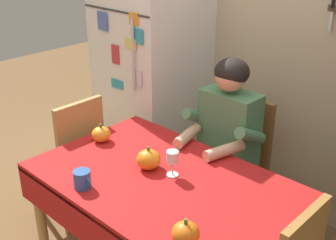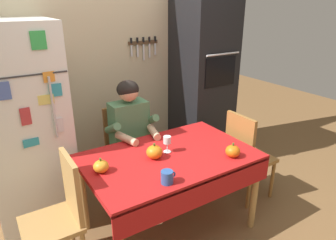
{
  "view_description": "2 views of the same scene",
  "coord_description": "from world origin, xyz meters",
  "views": [
    {
      "loc": [
        1.37,
        -1.3,
        1.97
      ],
      "look_at": [
        -0.03,
        0.16,
        1.05
      ],
      "focal_mm": 46.66,
      "sensor_mm": 36.0,
      "label": 1
    },
    {
      "loc": [
        -1.21,
        -1.79,
        1.93
      ],
      "look_at": [
        0.06,
        0.21,
        1.0
      ],
      "focal_mm": 32.63,
      "sensor_mm": 36.0,
      "label": 2
    }
  ],
  "objects": [
    {
      "name": "refrigerator",
      "position": [
        -0.95,
        0.96,
        0.9
      ],
      "size": [
        0.68,
        0.71,
        1.8
      ],
      "color": "white",
      "rests_on": "ground"
    },
    {
      "name": "seated_person",
      "position": [
        -0.05,
        0.68,
        0.74
      ],
      "size": [
        0.47,
        0.55,
        1.25
      ],
      "color": "#38384C",
      "rests_on": "ground"
    },
    {
      "name": "chair_behind_person",
      "position": [
        -0.05,
        0.87,
        0.51
      ],
      "size": [
        0.4,
        0.4,
        0.93
      ],
      "color": "brown",
      "rests_on": "ground"
    },
    {
      "name": "back_wall_assembly",
      "position": [
        0.05,
        1.35,
        1.3
      ],
      "size": [
        3.7,
        0.13,
        2.6
      ],
      "color": "#BCAD89",
      "rests_on": "ground"
    },
    {
      "name": "pumpkin_large",
      "position": [
        -0.57,
        0.15,
        0.79
      ],
      "size": [
        0.12,
        0.12,
        0.12
      ],
      "color": "orange",
      "rests_on": "dining_table"
    },
    {
      "name": "pumpkin_medium",
      "position": [
        -0.13,
        0.12,
        0.79
      ],
      "size": [
        0.13,
        0.13,
        0.13
      ],
      "color": "orange",
      "rests_on": "dining_table"
    },
    {
      "name": "chair_left_side",
      "position": [
        -0.9,
        0.15,
        0.51
      ],
      "size": [
        0.4,
        0.4,
        0.93
      ],
      "color": "tan",
      "rests_on": "ground"
    },
    {
      "name": "pumpkin_small",
      "position": [
        0.42,
        -0.2,
        0.79
      ],
      "size": [
        0.12,
        0.12,
        0.12
      ],
      "color": "orange",
      "rests_on": "dining_table"
    },
    {
      "name": "dining_table",
      "position": [
        0.0,
        0.08,
        0.66
      ],
      "size": [
        1.4,
        0.9,
        0.74
      ],
      "color": "tan",
      "rests_on": "ground"
    },
    {
      "name": "coffee_mug",
      "position": [
        -0.24,
        -0.24,
        0.79
      ],
      "size": [
        0.11,
        0.09,
        0.09
      ],
      "color": "#2D569E",
      "rests_on": "dining_table"
    },
    {
      "name": "wine_glass",
      "position": [
        0.01,
        0.16,
        0.84
      ],
      "size": [
        0.07,
        0.07,
        0.14
      ],
      "color": "white",
      "rests_on": "dining_table"
    }
  ]
}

